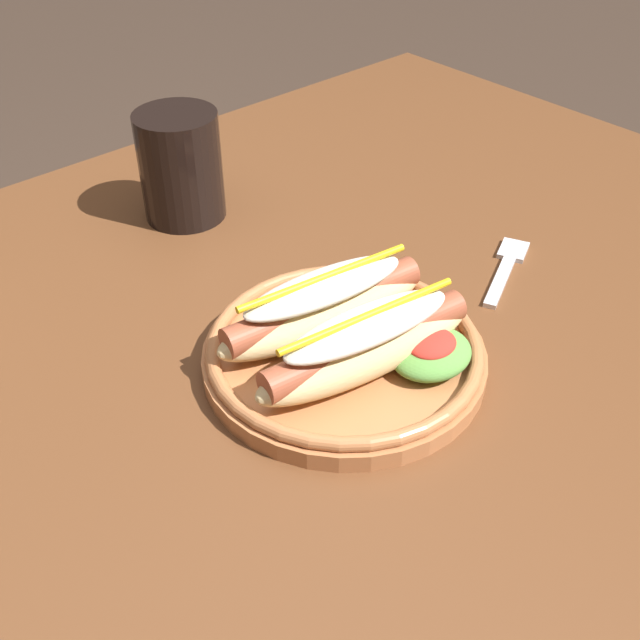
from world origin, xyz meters
The scene contains 4 objects.
dining_table centered at (0.00, 0.00, 0.64)m, with size 1.35×0.87×0.74m.
hot_dog_plate centered at (0.08, -0.06, 0.77)m, with size 0.24×0.24×0.08m.
fork centered at (0.29, -0.06, 0.74)m, with size 0.12×0.07×0.00m.
soda_cup centered at (0.12, 0.24, 0.80)m, with size 0.09×0.09×0.12m, color black.
Camera 1 is at (-0.26, -0.40, 1.17)m, focal length 43.02 mm.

